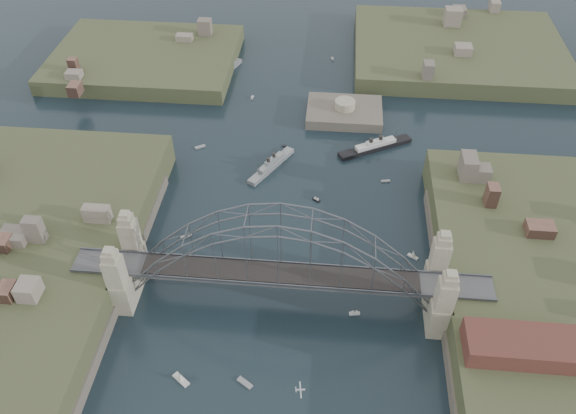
{
  "coord_description": "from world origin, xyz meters",
  "views": [
    {
      "loc": [
        8.42,
        -74.64,
        95.43
      ],
      "look_at": [
        0.0,
        18.0,
        10.0
      ],
      "focal_mm": 35.8,
      "sensor_mm": 36.0,
      "label": 1
    }
  ],
  "objects_px": {
    "bridge": "(280,260)",
    "naval_cruiser_far": "(226,70)",
    "wharf_shed": "(523,346)",
    "ocean_liner": "(375,147)",
    "fort_island": "(344,117)",
    "naval_cruiser_near": "(271,165)"
  },
  "relations": [
    {
      "from": "bridge",
      "to": "ocean_liner",
      "type": "bearing_deg",
      "value": 69.17
    },
    {
      "from": "naval_cruiser_near",
      "to": "ocean_liner",
      "type": "distance_m",
      "value": 29.61
    },
    {
      "from": "fort_island",
      "to": "wharf_shed",
      "type": "xyz_separation_m",
      "value": [
        32.0,
        -84.0,
        10.34
      ]
    },
    {
      "from": "naval_cruiser_far",
      "to": "bridge",
      "type": "bearing_deg",
      "value": -73.64
    },
    {
      "from": "wharf_shed",
      "to": "naval_cruiser_near",
      "type": "xyz_separation_m",
      "value": [
        -50.78,
        57.89,
        -9.17
      ]
    },
    {
      "from": "wharf_shed",
      "to": "ocean_liner",
      "type": "relative_size",
      "value": 0.97
    },
    {
      "from": "bridge",
      "to": "naval_cruiser_far",
      "type": "height_order",
      "value": "bridge"
    },
    {
      "from": "wharf_shed",
      "to": "naval_cruiser_far",
      "type": "height_order",
      "value": "wharf_shed"
    },
    {
      "from": "naval_cruiser_near",
      "to": "ocean_liner",
      "type": "relative_size",
      "value": 0.81
    },
    {
      "from": "wharf_shed",
      "to": "ocean_liner",
      "type": "height_order",
      "value": "wharf_shed"
    },
    {
      "from": "fort_island",
      "to": "naval_cruiser_far",
      "type": "relative_size",
      "value": 1.37
    },
    {
      "from": "naval_cruiser_far",
      "to": "fort_island",
      "type": "bearing_deg",
      "value": -29.87
    },
    {
      "from": "naval_cruiser_near",
      "to": "fort_island",
      "type": "bearing_deg",
      "value": 54.28
    },
    {
      "from": "bridge",
      "to": "fort_island",
      "type": "distance_m",
      "value": 72.14
    },
    {
      "from": "bridge",
      "to": "wharf_shed",
      "type": "distance_m",
      "value": 46.23
    },
    {
      "from": "fort_island",
      "to": "ocean_liner",
      "type": "xyz_separation_m",
      "value": [
        8.8,
        -15.32,
        1.17
      ]
    },
    {
      "from": "bridge",
      "to": "fort_island",
      "type": "bearing_deg",
      "value": 80.27
    },
    {
      "from": "bridge",
      "to": "ocean_liner",
      "type": "distance_m",
      "value": 59.62
    },
    {
      "from": "bridge",
      "to": "fort_island",
      "type": "relative_size",
      "value": 3.82
    },
    {
      "from": "wharf_shed",
      "to": "bridge",
      "type": "bearing_deg",
      "value": 162.35
    },
    {
      "from": "bridge",
      "to": "naval_cruiser_far",
      "type": "relative_size",
      "value": 5.22
    },
    {
      "from": "wharf_shed",
      "to": "naval_cruiser_near",
      "type": "bearing_deg",
      "value": 131.26
    }
  ]
}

